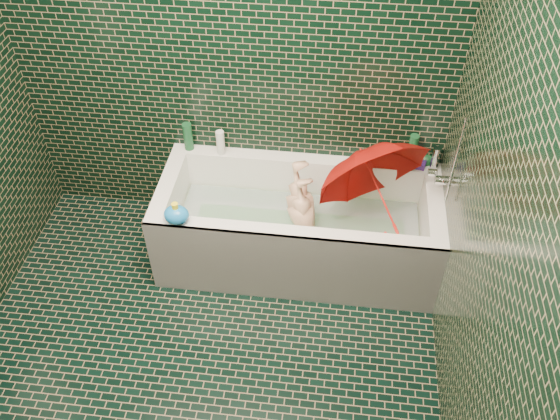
# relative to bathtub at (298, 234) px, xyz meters

# --- Properties ---
(floor) EXTENTS (2.80, 2.80, 0.00)m
(floor) POSITION_rel_bathtub_xyz_m (-0.45, -1.01, -0.21)
(floor) COLOR black
(floor) RESTS_ON ground
(wall_back) EXTENTS (2.80, 0.00, 2.80)m
(wall_back) POSITION_rel_bathtub_xyz_m (-0.45, 0.39, 1.04)
(wall_back) COLOR black
(wall_back) RESTS_ON floor
(wall_right) EXTENTS (0.00, 2.80, 2.80)m
(wall_right) POSITION_rel_bathtub_xyz_m (0.85, -1.01, 1.04)
(wall_right) COLOR black
(wall_right) RESTS_ON floor
(bathtub) EXTENTS (1.70, 0.75, 0.55)m
(bathtub) POSITION_rel_bathtub_xyz_m (0.00, 0.00, 0.00)
(bathtub) COLOR white
(bathtub) RESTS_ON floor
(bath_mat) EXTENTS (1.35, 0.47, 0.01)m
(bath_mat) POSITION_rel_bathtub_xyz_m (0.00, 0.02, -0.06)
(bath_mat) COLOR green
(bath_mat) RESTS_ON bathtub
(water) EXTENTS (1.48, 0.53, 0.00)m
(water) POSITION_rel_bathtub_xyz_m (0.00, 0.02, 0.09)
(water) COLOR silver
(water) RESTS_ON bathtub
(faucet) EXTENTS (0.18, 0.19, 0.55)m
(faucet) POSITION_rel_bathtub_xyz_m (0.81, 0.01, 0.56)
(faucet) COLOR silver
(faucet) RESTS_ON wall_right
(child) EXTENTS (0.90, 0.45, 0.28)m
(child) POSITION_rel_bathtub_xyz_m (0.05, -0.01, 0.10)
(child) COLOR tan
(child) RESTS_ON bathtub
(umbrella) EXTENTS (0.91, 1.07, 0.95)m
(umbrella) POSITION_rel_bathtub_xyz_m (0.47, -0.00, 0.40)
(umbrella) COLOR red
(umbrella) RESTS_ON bathtub
(soap_bottle_a) EXTENTS (0.11, 0.11, 0.27)m
(soap_bottle_a) POSITION_rel_bathtub_xyz_m (0.68, 0.32, 0.34)
(soap_bottle_a) COLOR white
(soap_bottle_a) RESTS_ON bathtub
(soap_bottle_b) EXTENTS (0.09, 0.09, 0.17)m
(soap_bottle_b) POSITION_rel_bathtub_xyz_m (0.71, 0.31, 0.34)
(soap_bottle_b) COLOR #3D1E71
(soap_bottle_b) RESTS_ON bathtub
(soap_bottle_c) EXTENTS (0.17, 0.17, 0.16)m
(soap_bottle_c) POSITION_rel_bathtub_xyz_m (0.78, 0.36, 0.34)
(soap_bottle_c) COLOR #144825
(soap_bottle_c) RESTS_ON bathtub
(bottle_right_tall) EXTENTS (0.07, 0.07, 0.24)m
(bottle_right_tall) POSITION_rel_bathtub_xyz_m (0.65, 0.33, 0.46)
(bottle_right_tall) COLOR #144825
(bottle_right_tall) RESTS_ON bathtub
(bottle_right_pump) EXTENTS (0.06, 0.06, 0.16)m
(bottle_right_pump) POSITION_rel_bathtub_xyz_m (0.80, 0.33, 0.42)
(bottle_right_pump) COLOR silver
(bottle_right_pump) RESTS_ON bathtub
(bottle_left_tall) EXTENTS (0.08, 0.08, 0.19)m
(bottle_left_tall) POSITION_rel_bathtub_xyz_m (-0.74, 0.35, 0.43)
(bottle_left_tall) COLOR #144825
(bottle_left_tall) RESTS_ON bathtub
(bottle_left_short) EXTENTS (0.07, 0.07, 0.17)m
(bottle_left_short) POSITION_rel_bathtub_xyz_m (-0.53, 0.32, 0.42)
(bottle_left_short) COLOR white
(bottle_left_short) RESTS_ON bathtub
(rubber_duck) EXTENTS (0.10, 0.07, 0.08)m
(rubber_duck) POSITION_rel_bathtub_xyz_m (0.61, 0.36, 0.38)
(rubber_duck) COLOR yellow
(rubber_duck) RESTS_ON bathtub
(bath_toy) EXTENTS (0.15, 0.13, 0.14)m
(bath_toy) POSITION_rel_bathtub_xyz_m (-0.65, -0.32, 0.40)
(bath_toy) COLOR blue
(bath_toy) RESTS_ON bathtub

